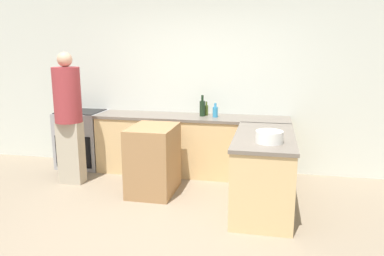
# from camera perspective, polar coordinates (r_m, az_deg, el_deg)

# --- Properties ---
(ground_plane) EXTENTS (14.00, 14.00, 0.00)m
(ground_plane) POSITION_cam_1_polar(r_m,az_deg,el_deg) (4.11, -5.78, -15.17)
(ground_plane) COLOR gray
(wall_back) EXTENTS (8.00, 0.06, 2.70)m
(wall_back) POSITION_cam_1_polar(r_m,az_deg,el_deg) (5.81, 0.57, 6.90)
(wall_back) COLOR silver
(wall_back) RESTS_ON ground_plane
(counter_back) EXTENTS (2.88, 0.63, 0.89)m
(counter_back) POSITION_cam_1_polar(r_m,az_deg,el_deg) (5.65, -0.11, -2.58)
(counter_back) COLOR #D6B27A
(counter_back) RESTS_ON ground_plane
(counter_peninsula) EXTENTS (0.69, 1.50, 0.89)m
(counter_peninsula) POSITION_cam_1_polar(r_m,az_deg,el_deg) (4.54, 10.80, -6.50)
(counter_peninsula) COLOR #D6B27A
(counter_peninsula) RESTS_ON ground_plane
(range_oven) EXTENTS (0.70, 0.60, 0.90)m
(range_oven) POSITION_cam_1_polar(r_m,az_deg,el_deg) (6.26, -16.41, -1.59)
(range_oven) COLOR #99999E
(range_oven) RESTS_ON ground_plane
(island_table) EXTENTS (0.57, 0.75, 0.89)m
(island_table) POSITION_cam_1_polar(r_m,az_deg,el_deg) (4.94, -5.91, -4.82)
(island_table) COLOR #997047
(island_table) RESTS_ON ground_plane
(mixing_bowl) EXTENTS (0.29, 0.29, 0.13)m
(mixing_bowl) POSITION_cam_1_polar(r_m,az_deg,el_deg) (4.06, 11.70, -1.33)
(mixing_bowl) COLOR white
(mixing_bowl) RESTS_ON counter_peninsula
(wine_bottle_dark) EXTENTS (0.08, 0.08, 0.31)m
(wine_bottle_dark) POSITION_cam_1_polar(r_m,az_deg,el_deg) (5.53, 1.59, 3.10)
(wine_bottle_dark) COLOR black
(wine_bottle_dark) RESTS_ON counter_back
(dish_soap_bottle) EXTENTS (0.08, 0.08, 0.21)m
(dish_soap_bottle) POSITION_cam_1_polar(r_m,az_deg,el_deg) (5.45, 3.57, 2.51)
(dish_soap_bottle) COLOR #338CBF
(dish_soap_bottle) RESTS_ON counter_back
(olive_oil_bottle) EXTENTS (0.06, 0.06, 0.21)m
(olive_oil_bottle) POSITION_cam_1_polar(r_m,az_deg,el_deg) (5.60, 2.19, 2.78)
(olive_oil_bottle) COLOR #475B1E
(olive_oil_bottle) RESTS_ON counter_back
(person_by_range) EXTENTS (0.37, 0.37, 1.83)m
(person_by_range) POSITION_cam_1_polar(r_m,az_deg,el_deg) (5.41, -18.31, 2.05)
(person_by_range) COLOR #ADA38E
(person_by_range) RESTS_ON ground_plane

